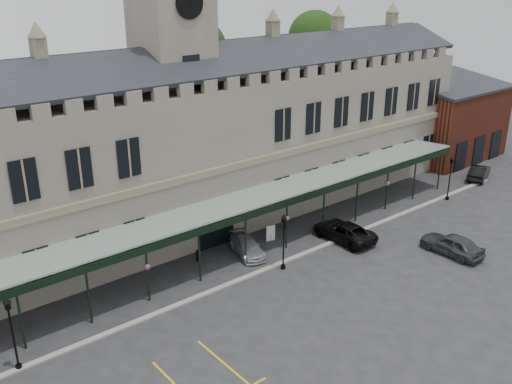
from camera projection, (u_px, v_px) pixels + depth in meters
ground at (315, 305)px, 36.76m from camera, size 140.00×140.00×0.00m
station_building at (178, 152)px, 45.88m from camera, size 60.00×10.36×17.30m
clock_tower at (173, 68)px, 43.51m from camera, size 5.60×5.60×24.80m
canopy at (243, 232)px, 41.27m from camera, size 50.00×4.10×4.30m
brick_annex at (449, 121)px, 64.59m from camera, size 12.40×8.36×9.23m
kerb at (260, 271)px, 40.71m from camera, size 60.00×0.40×0.12m
tree_behind_mid at (196, 51)px, 54.82m from camera, size 6.00×6.00×16.00m
tree_behind_right at (315, 39)px, 64.23m from camera, size 6.00×6.00×16.00m
lamp_post_left at (12, 328)px, 29.88m from camera, size 0.42×0.42×4.49m
lamp_post_mid at (284, 237)px, 40.25m from camera, size 0.41×0.41×4.33m
lamp_post_right at (450, 174)px, 52.60m from camera, size 0.40×0.40×4.25m
traffic_cone at (454, 237)px, 45.42m from camera, size 0.39×0.39×0.63m
sign_board at (271, 233)px, 45.22m from camera, size 0.75×0.24×1.30m
bollard_left at (197, 256)px, 42.02m from camera, size 0.16×0.16×0.92m
bollard_right at (285, 225)px, 47.16m from camera, size 0.16×0.16×0.90m
car_taxi at (247, 246)px, 43.12m from camera, size 2.91×4.60×1.24m
car_van at (344, 231)px, 45.28m from camera, size 2.62×5.48×1.51m
car_right_a at (452, 244)px, 43.02m from camera, size 2.05×4.86×1.64m
car_right_b at (479, 172)px, 58.49m from camera, size 4.75×3.02×1.48m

